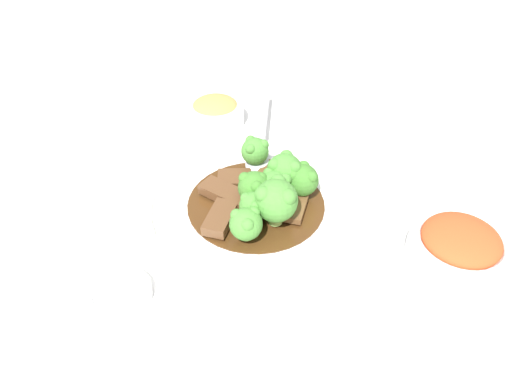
{
  "coord_description": "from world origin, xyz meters",
  "views": [
    {
      "loc": [
        -0.16,
        0.45,
        0.43
      ],
      "look_at": [
        0.0,
        0.0,
        0.03
      ],
      "focal_mm": 35.0,
      "sensor_mm": 36.0,
      "label": 1
    }
  ],
  "objects_px": {
    "beef_strip_3": "(235,179)",
    "beef_strip_4": "(293,206)",
    "side_bowl_appetizer": "(215,111)",
    "broccoli_floret_4": "(276,200)",
    "beef_strip_1": "(226,194)",
    "main_plate": "(256,206)",
    "beef_strip_2": "(220,218)",
    "broccoli_floret_0": "(246,223)",
    "broccoli_floret_6": "(255,187)",
    "beef_strip_0": "(268,176)",
    "broccoli_floret_3": "(254,206)",
    "broccoli_floret_2": "(274,186)",
    "side_bowl_kimchi": "(458,249)",
    "sauce_dish": "(120,292)",
    "serving_spoon": "(261,153)",
    "broccoli_floret_5": "(255,151)",
    "broccoli_floret_1": "(285,170)",
    "broccoli_floret_7": "(302,179)"
  },
  "relations": [
    {
      "from": "broccoli_floret_3",
      "to": "beef_strip_0",
      "type": "bearing_deg",
      "value": -83.31
    },
    {
      "from": "beef_strip_3",
      "to": "broccoli_floret_5",
      "type": "height_order",
      "value": "broccoli_floret_5"
    },
    {
      "from": "broccoli_floret_0",
      "to": "broccoli_floret_6",
      "type": "relative_size",
      "value": 0.87
    },
    {
      "from": "broccoli_floret_0",
      "to": "sauce_dish",
      "type": "bearing_deg",
      "value": 46.95
    },
    {
      "from": "broccoli_floret_0",
      "to": "side_bowl_appetizer",
      "type": "distance_m",
      "value": 0.29
    },
    {
      "from": "side_bowl_kimchi",
      "to": "beef_strip_4",
      "type": "bearing_deg",
      "value": -4.13
    },
    {
      "from": "broccoli_floret_5",
      "to": "broccoli_floret_6",
      "type": "height_order",
      "value": "same"
    },
    {
      "from": "broccoli_floret_0",
      "to": "broccoli_floret_7",
      "type": "distance_m",
      "value": 0.1
    },
    {
      "from": "broccoli_floret_3",
      "to": "side_bowl_kimchi",
      "type": "height_order",
      "value": "broccoli_floret_3"
    },
    {
      "from": "broccoli_floret_1",
      "to": "sauce_dish",
      "type": "distance_m",
      "value": 0.25
    },
    {
      "from": "beef_strip_2",
      "to": "broccoli_floret_0",
      "type": "height_order",
      "value": "broccoli_floret_0"
    },
    {
      "from": "broccoli_floret_0",
      "to": "side_bowl_appetizer",
      "type": "bearing_deg",
      "value": -59.6
    },
    {
      "from": "beef_strip_0",
      "to": "broccoli_floret_3",
      "type": "relative_size",
      "value": 1.36
    },
    {
      "from": "broccoli_floret_4",
      "to": "side_bowl_appetizer",
      "type": "bearing_deg",
      "value": -51.2
    },
    {
      "from": "broccoli_floret_3",
      "to": "side_bowl_kimchi",
      "type": "relative_size",
      "value": 0.37
    },
    {
      "from": "beef_strip_1",
      "to": "broccoli_floret_4",
      "type": "bearing_deg",
      "value": 163.4
    },
    {
      "from": "beef_strip_1",
      "to": "broccoli_floret_5",
      "type": "height_order",
      "value": "broccoli_floret_5"
    },
    {
      "from": "beef_strip_0",
      "to": "beef_strip_2",
      "type": "xyz_separation_m",
      "value": [
        0.03,
        0.1,
        0.0
      ]
    },
    {
      "from": "beef_strip_3",
      "to": "beef_strip_4",
      "type": "xyz_separation_m",
      "value": [
        -0.09,
        0.02,
        -0.0
      ]
    },
    {
      "from": "beef_strip_4",
      "to": "broccoli_floret_7",
      "type": "bearing_deg",
      "value": -94.66
    },
    {
      "from": "main_plate",
      "to": "serving_spoon",
      "type": "distance_m",
      "value": 0.1
    },
    {
      "from": "beef_strip_0",
      "to": "broccoli_floret_0",
      "type": "height_order",
      "value": "broccoli_floret_0"
    },
    {
      "from": "side_bowl_kimchi",
      "to": "broccoli_floret_1",
      "type": "bearing_deg",
      "value": -12.0
    },
    {
      "from": "beef_strip_1",
      "to": "beef_strip_4",
      "type": "height_order",
      "value": "beef_strip_1"
    },
    {
      "from": "serving_spoon",
      "to": "beef_strip_0",
      "type": "bearing_deg",
      "value": 119.7
    },
    {
      "from": "beef_strip_2",
      "to": "beef_strip_4",
      "type": "height_order",
      "value": "beef_strip_2"
    },
    {
      "from": "beef_strip_2",
      "to": "broccoli_floret_7",
      "type": "distance_m",
      "value": 0.11
    },
    {
      "from": "broccoli_floret_0",
      "to": "serving_spoon",
      "type": "distance_m",
      "value": 0.16
    },
    {
      "from": "broccoli_floret_3",
      "to": "side_bowl_appetizer",
      "type": "distance_m",
      "value": 0.26
    },
    {
      "from": "beef_strip_4",
      "to": "broccoli_floret_5",
      "type": "relative_size",
      "value": 1.09
    },
    {
      "from": "broccoli_floret_0",
      "to": "sauce_dish",
      "type": "distance_m",
      "value": 0.16
    },
    {
      "from": "beef_strip_2",
      "to": "sauce_dish",
      "type": "distance_m",
      "value": 0.14
    },
    {
      "from": "broccoli_floret_2",
      "to": "broccoli_floret_4",
      "type": "xyz_separation_m",
      "value": [
        -0.01,
        0.04,
        0.01
      ]
    },
    {
      "from": "beef_strip_4",
      "to": "side_bowl_appetizer",
      "type": "distance_m",
      "value": 0.25
    },
    {
      "from": "broccoli_floret_1",
      "to": "side_bowl_appetizer",
      "type": "relative_size",
      "value": 0.58
    },
    {
      "from": "broccoli_floret_0",
      "to": "broccoli_floret_6",
      "type": "height_order",
      "value": "broccoli_floret_6"
    },
    {
      "from": "beef_strip_0",
      "to": "broccoli_floret_0",
      "type": "xyz_separation_m",
      "value": [
        -0.01,
        0.11,
        0.02
      ]
    },
    {
      "from": "main_plate",
      "to": "beef_strip_2",
      "type": "bearing_deg",
      "value": 61.65
    },
    {
      "from": "broccoli_floret_6",
      "to": "serving_spoon",
      "type": "bearing_deg",
      "value": -75.34
    },
    {
      "from": "beef_strip_3",
      "to": "side_bowl_appetizer",
      "type": "bearing_deg",
      "value": -58.68
    },
    {
      "from": "main_plate",
      "to": "beef_strip_1",
      "type": "distance_m",
      "value": 0.04
    },
    {
      "from": "broccoli_floret_0",
      "to": "broccoli_floret_7",
      "type": "xyz_separation_m",
      "value": [
        -0.04,
        -0.1,
        0.0
      ]
    },
    {
      "from": "beef_strip_2",
      "to": "broccoli_floret_0",
      "type": "xyz_separation_m",
      "value": [
        -0.04,
        0.01,
        0.02
      ]
    },
    {
      "from": "side_bowl_appetizer",
      "to": "sauce_dish",
      "type": "xyz_separation_m",
      "value": [
        -0.04,
        0.36,
        -0.01
      ]
    },
    {
      "from": "beef_strip_2",
      "to": "serving_spoon",
      "type": "relative_size",
      "value": 0.25
    },
    {
      "from": "beef_strip_4",
      "to": "beef_strip_2",
      "type": "bearing_deg",
      "value": 35.08
    },
    {
      "from": "main_plate",
      "to": "broccoli_floret_2",
      "type": "relative_size",
      "value": 6.36
    },
    {
      "from": "beef_strip_3",
      "to": "broccoli_floret_4",
      "type": "bearing_deg",
      "value": 143.49
    },
    {
      "from": "beef_strip_3",
      "to": "broccoli_floret_5",
      "type": "distance_m",
      "value": 0.05
    },
    {
      "from": "side_bowl_kimchi",
      "to": "broccoli_floret_6",
      "type": "bearing_deg",
      "value": -1.36
    }
  ]
}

